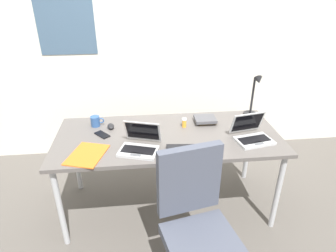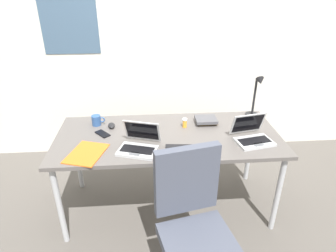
% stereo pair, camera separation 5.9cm
% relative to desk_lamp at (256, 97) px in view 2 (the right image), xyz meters
% --- Properties ---
extents(ground_plane, '(12.00, 12.00, 0.00)m').
position_rel_desk_lamp_xyz_m(ground_plane, '(-0.80, -0.28, -0.94)').
color(ground_plane, '#56514C').
extents(wall_back, '(6.00, 0.13, 2.60)m').
position_rel_desk_lamp_xyz_m(wall_back, '(-0.80, 0.82, 0.36)').
color(wall_back, silver).
rests_on(wall_back, ground_plane).
extents(desk, '(1.80, 0.80, 0.74)m').
position_rel_desk_lamp_xyz_m(desk, '(-0.80, -0.28, -0.25)').
color(desk, '#595451').
rests_on(desk, ground_plane).
extents(desk_lamp, '(0.12, 0.18, 0.40)m').
position_rel_desk_lamp_xyz_m(desk_lamp, '(0.00, 0.00, 0.00)').
color(desk_lamp, black).
rests_on(desk_lamp, desk).
extents(laptop_center, '(0.34, 0.33, 0.20)m').
position_rel_desk_lamp_xyz_m(laptop_center, '(-1.03, -0.48, -0.16)').
color(laptop_center, '#B7BABC').
rests_on(laptop_center, desk).
extents(laptop_near_mouse, '(0.32, 0.30, 0.20)m').
position_rel_desk_lamp_xyz_m(laptop_near_mouse, '(-0.16, -0.42, -0.16)').
color(laptop_near_mouse, '#B7BABC').
rests_on(laptop_near_mouse, desk).
extents(external_keyboard, '(0.34, 0.15, 0.02)m').
position_rel_desk_lamp_xyz_m(external_keyboard, '(-0.67, -0.53, -0.19)').
color(external_keyboard, black).
rests_on(external_keyboard, desk).
extents(computer_mouse, '(0.07, 0.10, 0.03)m').
position_rel_desk_lamp_xyz_m(computer_mouse, '(-1.27, -0.11, -0.18)').
color(computer_mouse, black).
rests_on(computer_mouse, desk).
extents(cell_phone, '(0.14, 0.15, 0.01)m').
position_rel_desk_lamp_xyz_m(cell_phone, '(-1.33, -0.23, -0.19)').
color(cell_phone, black).
rests_on(cell_phone, desk).
extents(pill_bottle, '(0.04, 0.04, 0.08)m').
position_rel_desk_lamp_xyz_m(pill_bottle, '(-0.65, -0.15, -0.16)').
color(pill_bottle, gold).
rests_on(pill_bottle, desk).
extents(book_stack, '(0.19, 0.16, 0.05)m').
position_rel_desk_lamp_xyz_m(book_stack, '(-0.45, -0.09, -0.17)').
color(book_stack, brown).
rests_on(book_stack, desk).
extents(paper_folder_by_keyboard, '(0.31, 0.36, 0.01)m').
position_rel_desk_lamp_xyz_m(paper_folder_by_keyboard, '(-1.41, -0.52, -0.19)').
color(paper_folder_by_keyboard, orange).
rests_on(paper_folder_by_keyboard, desk).
extents(coffee_mug, '(0.11, 0.08, 0.09)m').
position_rel_desk_lamp_xyz_m(coffee_mug, '(-1.40, -0.05, -0.15)').
color(coffee_mug, '#2D518C').
rests_on(coffee_mug, desk).
extents(office_chair, '(0.53, 0.58, 0.97)m').
position_rel_desk_lamp_xyz_m(office_chair, '(-0.69, -1.03, -0.54)').
color(office_chair, black).
rests_on(office_chair, ground_plane).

